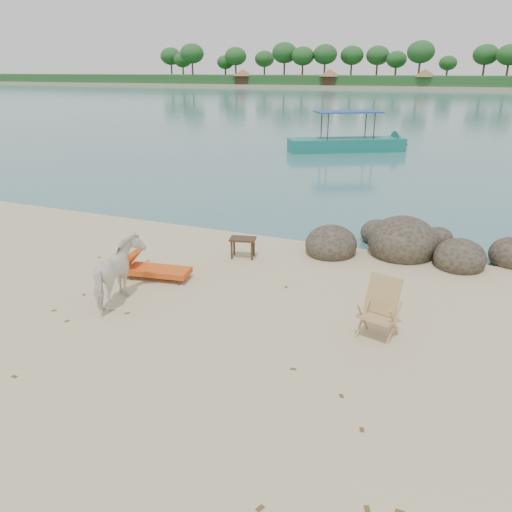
# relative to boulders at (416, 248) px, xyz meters

# --- Properties ---
(water) EXTENTS (400.00, 400.00, 0.00)m
(water) POSITION_rel_boulders_xyz_m (-3.04, 83.98, -0.24)
(water) COLOR #346269
(water) RESTS_ON ground
(far_shore) EXTENTS (420.00, 90.00, 1.40)m
(far_shore) POSITION_rel_boulders_xyz_m (-3.04, 163.98, -0.24)
(far_shore) COLOR tan
(far_shore) RESTS_ON ground
(far_scenery) EXTENTS (420.00, 18.00, 9.50)m
(far_scenery) POSITION_rel_boulders_xyz_m (-3.01, 130.68, 2.90)
(far_scenery) COLOR #1E4C1E
(far_scenery) RESTS_ON ground
(boulders) EXTENTS (6.50, 3.07, 1.32)m
(boulders) POSITION_rel_boulders_xyz_m (0.00, 0.00, 0.00)
(boulders) COLOR #2E271F
(boulders) RESTS_ON ground
(cow) EXTENTS (1.09, 1.67, 1.30)m
(cow) POSITION_rel_boulders_xyz_m (-5.22, -5.19, 0.40)
(cow) COLOR white
(cow) RESTS_ON ground
(side_table) EXTENTS (0.72, 0.55, 0.51)m
(side_table) POSITION_rel_boulders_xyz_m (-4.01, -1.85, 0.01)
(side_table) COLOR #311F13
(side_table) RESTS_ON ground
(lounge_chair) EXTENTS (1.87, 0.91, 0.54)m
(lounge_chair) POSITION_rel_boulders_xyz_m (-5.22, -3.82, 0.02)
(lounge_chair) COLOR orange
(lounge_chair) RESTS_ON ground
(deck_chair) EXTENTS (0.83, 0.88, 1.03)m
(deck_chair) POSITION_rel_boulders_xyz_m (-0.16, -4.55, 0.27)
(deck_chair) COLOR tan
(deck_chair) RESTS_ON ground
(boat_near) EXTENTS (7.48, 5.37, 3.71)m
(boat_near) POSITION_rel_boulders_xyz_m (-5.85, 17.10, 1.61)
(boat_near) COLOR #177165
(boat_near) RESTS_ON water
(dead_leaves) EXTENTS (8.25, 6.38, 0.00)m
(dead_leaves) POSITION_rel_boulders_xyz_m (-3.24, -6.52, -0.24)
(dead_leaves) COLOR brown
(dead_leaves) RESTS_ON ground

